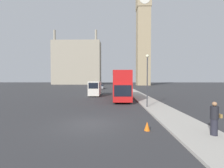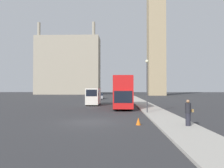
% 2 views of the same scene
% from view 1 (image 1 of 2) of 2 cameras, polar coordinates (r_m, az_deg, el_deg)
% --- Properties ---
extents(ground_plane, '(300.00, 300.00, 0.00)m').
position_cam_1_polar(ground_plane, '(10.91, -8.65, -14.96)').
color(ground_plane, '#333335').
extents(sidewalk_strip, '(2.90, 120.00, 0.15)m').
position_cam_1_polar(sidewalk_strip, '(11.74, 25.22, -13.52)').
color(sidewalk_strip, '#ADA89E').
rests_on(sidewalk_strip, ground_plane).
extents(clock_tower, '(7.28, 7.45, 60.14)m').
position_cam_1_polar(clock_tower, '(87.13, 11.81, 20.25)').
color(clock_tower, tan).
rests_on(clock_tower, ground_plane).
extents(building_block_distant, '(29.75, 11.36, 33.16)m').
position_cam_1_polar(building_block_distant, '(99.56, -13.06, 7.75)').
color(building_block_distant, '#9E937F').
rests_on(building_block_distant, ground_plane).
extents(red_double_decker_bus, '(2.48, 11.16, 4.32)m').
position_cam_1_polar(red_double_decker_bus, '(23.93, 3.36, 0.02)').
color(red_double_decker_bus, red).
rests_on(red_double_decker_bus, ground_plane).
extents(white_van, '(2.02, 5.20, 2.77)m').
position_cam_1_polar(white_van, '(28.83, -6.46, -1.57)').
color(white_van, silver).
rests_on(white_van, ground_plane).
extents(pedestrian, '(0.56, 0.40, 1.80)m').
position_cam_1_polar(pedestrian, '(9.84, 34.44, -10.81)').
color(pedestrian, '#23232D').
rests_on(pedestrian, sidewalk_strip).
extents(street_lamp, '(0.36, 0.36, 5.68)m').
position_cam_1_polar(street_lamp, '(16.67, 13.30, 4.29)').
color(street_lamp, '#38383D').
rests_on(street_lamp, sidewalk_strip).
extents(parked_sedan, '(1.77, 4.51, 1.48)m').
position_cam_1_polar(parked_sedan, '(50.48, -4.23, -1.07)').
color(parked_sedan, '#99999E').
rests_on(parked_sedan, ground_plane).
extents(traffic_cone, '(0.36, 0.36, 0.55)m').
position_cam_1_polar(traffic_cone, '(9.76, 13.23, -15.34)').
color(traffic_cone, orange).
rests_on(traffic_cone, ground_plane).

